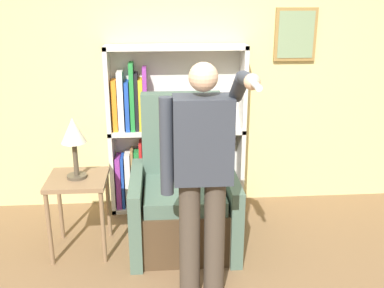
# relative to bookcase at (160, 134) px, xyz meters

# --- Properties ---
(wall_back) EXTENTS (8.00, 0.11, 2.80)m
(wall_back) POSITION_rel_bookcase_xyz_m (0.27, 0.16, 0.61)
(wall_back) COLOR #DBCC84
(wall_back) RESTS_ON ground_plane
(bookcase) EXTENTS (1.34, 0.28, 1.66)m
(bookcase) POSITION_rel_bookcase_xyz_m (0.00, 0.00, 0.00)
(bookcase) COLOR silver
(bookcase) RESTS_ON ground_plane
(armchair) EXTENTS (0.90, 0.87, 1.29)m
(armchair) POSITION_rel_bookcase_xyz_m (0.19, -0.69, -0.40)
(armchair) COLOR #4C3823
(armchair) RESTS_ON ground_plane
(person_standing) EXTENTS (0.54, 0.78, 1.72)m
(person_standing) POSITION_rel_bookcase_xyz_m (0.28, -1.47, 0.17)
(person_standing) COLOR #473D33
(person_standing) RESTS_ON ground_plane
(side_table) EXTENTS (0.48, 0.48, 0.67)m
(side_table) POSITION_rel_bookcase_xyz_m (-0.70, -0.78, -0.24)
(side_table) COLOR #846647
(side_table) RESTS_ON ground_plane
(table_lamp) EXTENTS (0.20, 0.20, 0.51)m
(table_lamp) POSITION_rel_bookcase_xyz_m (-0.70, -0.78, 0.25)
(table_lamp) COLOR #4C4233
(table_lamp) RESTS_ON side_table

